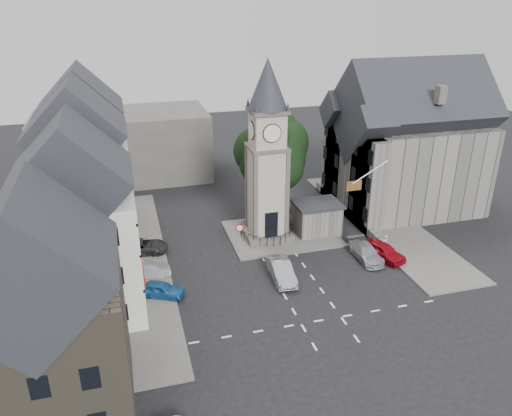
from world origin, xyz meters
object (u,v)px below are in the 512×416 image
object	(u,v)px
stone_shelter	(317,218)
pedestrian	(384,245)
car_east_red	(383,251)
car_west_blue	(161,289)
clock_tower	(267,154)

from	to	relation	value
stone_shelter	pedestrian	bearing A→B (deg)	-52.96
stone_shelter	car_east_red	xyz separation A→B (m)	(3.70, -6.16, -0.84)
car_west_blue	car_east_red	xyz separation A→B (m)	(19.03, 0.84, 0.09)
pedestrian	stone_shelter	bearing A→B (deg)	-77.26
pedestrian	car_west_blue	bearing A→B (deg)	-19.92
clock_tower	pedestrian	xyz separation A→B (m)	(8.95, -5.99, -7.21)
stone_shelter	car_east_red	size ratio (longest dim) A/B	1.04
car_west_blue	pedestrian	xyz separation A→B (m)	(19.48, 1.49, 0.28)
car_east_red	stone_shelter	bearing A→B (deg)	99.92
car_west_blue	pedestrian	world-z (taller)	pedestrian
stone_shelter	car_west_blue	distance (m)	16.87
clock_tower	stone_shelter	size ratio (longest dim) A/B	3.78
clock_tower	car_east_red	xyz separation A→B (m)	(8.50, -6.65, -7.41)
car_east_red	pedestrian	xyz separation A→B (m)	(0.45, 0.66, 0.20)
clock_tower	car_west_blue	distance (m)	14.94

